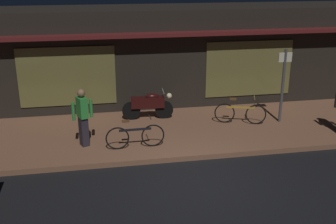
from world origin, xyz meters
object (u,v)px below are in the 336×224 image
bicycle_parked (240,113)px  motorcycle (149,105)px  sign_post (283,82)px  bicycle_extra (135,136)px  person_photographer (83,116)px

bicycle_parked → motorcycle: bearing=161.0°
motorcycle → bicycle_parked: motorcycle is taller
sign_post → bicycle_parked: bearing=176.9°
bicycle_parked → bicycle_extra: size_ratio=0.96×
sign_post → motorcycle: bearing=165.9°
bicycle_parked → sign_post: (1.35, -0.07, 1.00)m
motorcycle → bicycle_extra: (-0.70, -2.30, -0.14)m
sign_post → bicycle_extra: bearing=-165.8°
bicycle_parked → person_photographer: 5.06m
motorcycle → bicycle_parked: 3.01m
bicycle_extra → sign_post: (4.90, 1.24, 1.00)m
bicycle_parked → bicycle_extra: bearing=-159.7°
motorcycle → bicycle_extra: size_ratio=1.03×
bicycle_parked → person_photographer: person_photographer is taller
motorcycle → person_photographer: bearing=-138.8°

